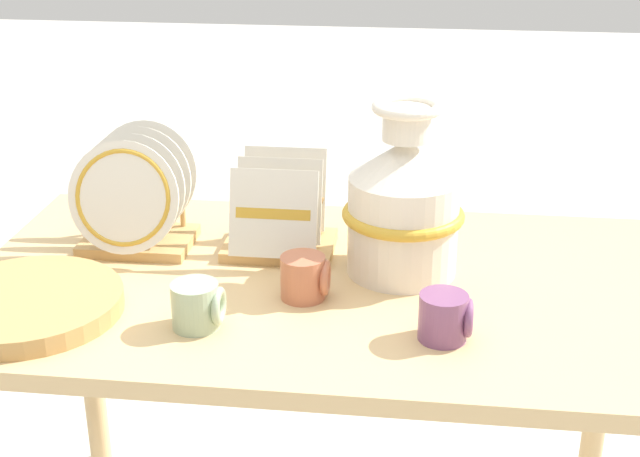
# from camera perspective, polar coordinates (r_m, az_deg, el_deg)

# --- Properties ---
(display_table) EXTENTS (1.39, 0.80, 0.76)m
(display_table) POSITION_cam_1_polar(r_m,az_deg,el_deg) (1.80, 0.00, -5.87)
(display_table) COLOR tan
(display_table) RESTS_ON ground_plane
(ceramic_vase) EXTENTS (0.24, 0.24, 0.35)m
(ceramic_vase) POSITION_cam_1_polar(r_m,az_deg,el_deg) (1.74, 5.37, 1.64)
(ceramic_vase) COLOR silver
(ceramic_vase) RESTS_ON display_table
(dish_rack_round_plates) EXTENTS (0.23, 0.22, 0.25)m
(dish_rack_round_plates) POSITION_cam_1_polar(r_m,az_deg,el_deg) (1.90, -11.79, 1.51)
(dish_rack_round_plates) COLOR tan
(dish_rack_round_plates) RESTS_ON display_table
(dish_rack_square_plates) EXTENTS (0.23, 0.20, 0.20)m
(dish_rack_square_plates) POSITION_cam_1_polar(r_m,az_deg,el_deg) (1.86, -2.60, 0.19)
(dish_rack_square_plates) COLOR tan
(dish_rack_square_plates) RESTS_ON display_table
(wicker_charger_stack) EXTENTS (0.35, 0.35, 0.04)m
(wicker_charger_stack) POSITION_cam_1_polar(r_m,az_deg,el_deg) (1.71, -18.26, -4.61)
(wicker_charger_stack) COLOR tan
(wicker_charger_stack) RESTS_ON display_table
(mug_plum_glaze) EXTENTS (0.09, 0.08, 0.08)m
(mug_plum_glaze) POSITION_cam_1_polar(r_m,az_deg,el_deg) (1.55, 8.05, -5.64)
(mug_plum_glaze) COLOR #7A4770
(mug_plum_glaze) RESTS_ON display_table
(mug_terracotta_glaze) EXTENTS (0.09, 0.08, 0.08)m
(mug_terracotta_glaze) POSITION_cam_1_polar(r_m,az_deg,el_deg) (1.67, -0.95, -3.14)
(mug_terracotta_glaze) COLOR #B76647
(mug_terracotta_glaze) RESTS_ON display_table
(mug_sage_glaze) EXTENTS (0.09, 0.08, 0.08)m
(mug_sage_glaze) POSITION_cam_1_polar(r_m,az_deg,el_deg) (1.58, -7.83, -4.91)
(mug_sage_glaze) COLOR #9EB28E
(mug_sage_glaze) RESTS_ON display_table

